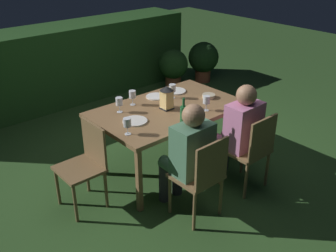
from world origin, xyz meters
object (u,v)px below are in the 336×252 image
chair_side_left_b (252,149)px  potted_plant_corner (203,59)px  person_in_green (187,152)px  lantern_centerpiece (167,96)px  wine_glass_a (206,100)px  wine_glass_b (172,89)px  plate_c (156,97)px  plate_b (175,91)px  bowl_bread (188,114)px  dining_table (168,112)px  person_in_pink (238,129)px  plate_a (135,121)px  bowl_olives (209,96)px  wine_glass_c (127,123)px  potted_plant_by_hedge (173,66)px  green_bottle_on_table (183,115)px  wine_glass_e (132,95)px  wine_glass_d (119,102)px  chair_side_left_a (202,175)px  chair_head_near (85,162)px

chair_side_left_b → potted_plant_corner: 3.44m
person_in_green → lantern_centerpiece: 0.82m
chair_side_left_b → wine_glass_a: bearing=100.6°
wine_glass_b → plate_c: 0.23m
plate_b → bowl_bread: (-0.38, -0.62, 0.02)m
dining_table → person_in_pink: person_in_pink is taller
plate_a → bowl_olives: 1.04m
wine_glass_a → plate_c: (-0.17, 0.66, -0.11)m
plate_a → bowl_olives: size_ratio=1.67×
plate_b → wine_glass_c: bearing=-154.1°
wine_glass_b → bowl_olives: size_ratio=1.11×
potted_plant_by_hedge → potted_plant_corner: (0.69, -0.06, 0.01)m
green_bottle_on_table → wine_glass_a: green_bottle_on_table is taller
bowl_olives → green_bottle_on_table: bearing=-155.2°
bowl_bread → potted_plant_corner: size_ratio=0.17×
person_in_green → potted_plant_by_hedge: bearing=50.6°
person_in_green → wine_glass_e: person_in_green is taller
plate_a → potted_plant_corner: size_ratio=0.35×
green_bottle_on_table → bowl_olives: green_bottle_on_table is taller
wine_glass_a → potted_plant_by_hedge: 2.72m
chair_side_left_b → person_in_green: person_in_green is taller
dining_table → plate_a: (-0.49, -0.05, 0.06)m
wine_glass_d → potted_plant_by_hedge: wine_glass_d is taller
wine_glass_e → potted_plant_corner: size_ratio=0.23×
chair_side_left_b → plate_c: size_ratio=3.76×
person_in_green → plate_a: bearing=100.4°
wine_glass_b → plate_a: size_ratio=0.66×
chair_side_left_a → wine_glass_c: wine_glass_c is taller
green_bottle_on_table → wine_glass_b: size_ratio=1.72×
bowl_olives → lantern_centerpiece: bearing=172.1°
person_in_pink → bowl_olives: 0.65m
bowl_bread → plate_c: bearing=82.3°
chair_side_left_b → chair_side_left_a: size_ratio=1.00×
wine_glass_a → wine_glass_e: 0.83m
chair_side_left_b → potted_plant_corner: bearing=52.6°
wine_glass_d → potted_plant_by_hedge: 2.81m
wine_glass_c → potted_plant_corner: (3.17, 2.06, -0.45)m
bowl_olives → bowl_bread: (-0.54, -0.22, 0.01)m
wine_glass_b → wine_glass_d: 0.70m
lantern_centerpiece → wine_glass_d: 0.52m
wine_glass_b → wine_glass_c: bearing=-156.5°
chair_head_near → wine_glass_e: (0.82, 0.32, 0.39)m
dining_table → green_bottle_on_table: (-0.17, -0.43, 0.16)m
person_in_pink → person_in_green: (-0.74, 0.00, 0.00)m
chair_side_left_a → lantern_centerpiece: (0.34, 0.89, 0.42)m
person_in_pink → plate_c: (-0.28, 1.03, 0.13)m
chair_side_left_a → potted_plant_corner: 3.93m
person_in_pink → lantern_centerpiece: person_in_pink is taller
chair_side_left_a → bowl_bread: (0.38, 0.59, 0.30)m
chair_head_near → wine_glass_e: size_ratio=5.15×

